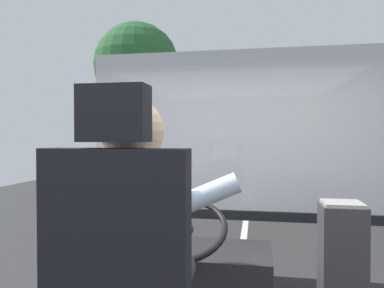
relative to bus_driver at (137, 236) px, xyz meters
name	(u,v)px	position (x,y,z in m)	size (l,w,h in m)	color
ground	(248,202)	(0.22, 9.03, -1.50)	(18.00, 44.00, 0.06)	#2F2F2F
bus_driver	(137,236)	(0.00, 0.00, 0.00)	(0.78, 0.60, 0.84)	#332D28
steering_console	(192,274)	(0.00, 1.19, -0.59)	(1.10, 0.99, 0.80)	black
fare_box	(342,266)	(0.96, 1.03, -0.42)	(0.26, 0.25, 0.79)	#333338
windshield_panel	(230,153)	(0.22, 1.85, 0.23)	(2.50, 0.08, 1.48)	silver
street_tree	(137,66)	(-3.82, 11.16, 2.91)	(3.04, 3.04, 5.93)	#4C3828
shop_building	(347,115)	(5.21, 19.09, 1.52)	(13.71, 4.33, 6.01)	gray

